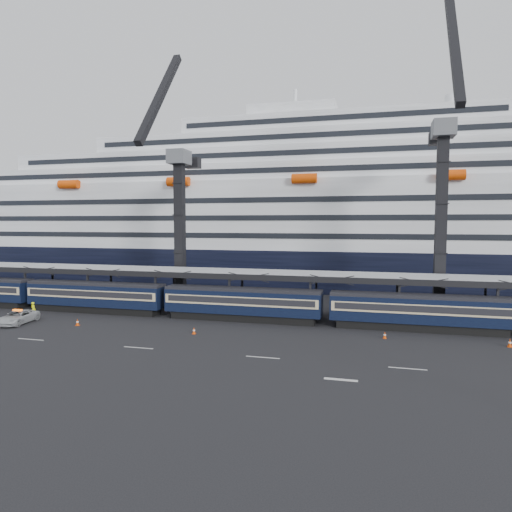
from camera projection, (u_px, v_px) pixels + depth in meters
The scene contains 13 objects.
ground at pixel (293, 347), 43.00m from camera, with size 260.00×260.00×0.00m, color black.
lane_markings at pixel (384, 371), 35.88m from camera, with size 111.00×4.27×0.02m.
train at pixel (269, 303), 53.66m from camera, with size 133.05×3.00×4.05m.
canopy at pixel (314, 275), 56.12m from camera, with size 130.00×6.25×5.53m.
cruise_ship at pixel (330, 219), 86.72m from camera, with size 214.09×28.84×34.00m.
crane_dark_near at pixel (179, 221), 65.13m from camera, with size 4.50×17.75×35.08m.
crane_dark_mid at pixel (442, 209), 55.17m from camera, with size 4.50×18.24×39.64m.
pickup_truck at pixel (18, 317), 52.85m from camera, with size 2.51×5.45×1.51m, color #A4A7AB.
worker at pixel (33, 310), 55.90m from camera, with size 0.73×0.48×2.01m, color #E3EB0C.
traffic_cone_b at pixel (77, 322), 51.91m from camera, with size 0.40×0.40×0.79m.
traffic_cone_c at pixel (194, 331), 47.98m from camera, with size 0.36×0.36×0.73m.
traffic_cone_d at pixel (385, 335), 46.13m from camera, with size 0.35×0.35×0.71m.
traffic_cone_f at pixel (510, 343), 42.96m from camera, with size 0.41×0.41×0.81m.
Camera 1 is at (7.33, -41.76, 11.73)m, focal length 32.00 mm.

